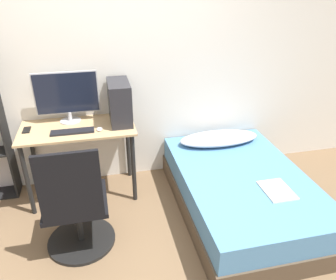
{
  "coord_description": "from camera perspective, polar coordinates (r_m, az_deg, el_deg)",
  "views": [
    {
      "loc": [
        -0.15,
        -1.77,
        2.12
      ],
      "look_at": [
        0.45,
        0.85,
        0.75
      ],
      "focal_mm": 35.0,
      "sensor_mm": 36.0,
      "label": 1
    }
  ],
  "objects": [
    {
      "name": "wall_back",
      "position": [
        3.46,
        -10.26,
        12.03
      ],
      "size": [
        8.0,
        0.05,
        2.5
      ],
      "color": "silver",
      "rests_on": "ground_plane"
    },
    {
      "name": "desk",
      "position": [
        3.38,
        -15.24,
        0.22
      ],
      "size": [
        1.1,
        0.57,
        0.78
      ],
      "color": "tan",
      "rests_on": "ground_plane"
    },
    {
      "name": "office_chair",
      "position": [
        2.83,
        -15.63,
        -12.01
      ],
      "size": [
        0.58,
        0.58,
        1.03
      ],
      "color": "black",
      "rests_on": "ground_plane"
    },
    {
      "name": "bed",
      "position": [
        3.33,
        12.57,
        -8.77
      ],
      "size": [
        1.18,
        1.82,
        0.42
      ],
      "color": "#4C3D2D",
      "rests_on": "ground_plane"
    },
    {
      "name": "pillow",
      "position": [
        3.7,
        8.87,
        0.31
      ],
      "size": [
        0.9,
        0.36,
        0.11
      ],
      "color": "#B2B7C6",
      "rests_on": "bed"
    },
    {
      "name": "magazine",
      "position": [
        3.05,
        18.46,
        -8.29
      ],
      "size": [
        0.24,
        0.32,
        0.01
      ],
      "color": "silver",
      "rests_on": "bed"
    },
    {
      "name": "monitor",
      "position": [
        3.38,
        -17.19,
        7.47
      ],
      "size": [
        0.62,
        0.21,
        0.51
      ],
      "color": "#B7B7BC",
      "rests_on": "desk"
    },
    {
      "name": "keyboard",
      "position": [
        3.22,
        -16.29,
        1.42
      ],
      "size": [
        0.4,
        0.11,
        0.02
      ],
      "color": "black",
      "rests_on": "desk"
    },
    {
      "name": "pc_tower",
      "position": [
        3.29,
        -8.44,
        6.54
      ],
      "size": [
        0.21,
        0.43,
        0.41
      ],
      "color": "#232328",
      "rests_on": "desk"
    },
    {
      "name": "mouse",
      "position": [
        3.21,
        -11.85,
        1.88
      ],
      "size": [
        0.06,
        0.09,
        0.02
      ],
      "color": "silver",
      "rests_on": "desk"
    },
    {
      "name": "phone",
      "position": [
        3.41,
        -23.4,
        1.61
      ],
      "size": [
        0.07,
        0.14,
        0.01
      ],
      "color": "black",
      "rests_on": "desk"
    }
  ]
}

